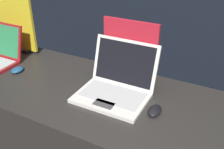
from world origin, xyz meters
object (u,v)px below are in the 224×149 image
at_px(mouse_middle, 154,111).
at_px(promo_stand_middle, 130,53).
at_px(mouse_front, 17,70).
at_px(promo_stand_front, 17,24).
at_px(laptop_middle, 116,84).

relative_size(mouse_middle, promo_stand_middle, 0.28).
distance_m(mouse_front, promo_stand_front, 0.41).
bearing_deg(promo_stand_middle, mouse_middle, -44.22).
distance_m(mouse_front, promo_stand_middle, 0.76).
bearing_deg(promo_stand_front, promo_stand_middle, -1.53).
bearing_deg(mouse_middle, mouse_front, 179.70).
xyz_separation_m(mouse_front, promo_stand_middle, (0.70, 0.25, 0.17)).
distance_m(mouse_middle, promo_stand_middle, 0.40).
xyz_separation_m(mouse_front, laptop_middle, (0.70, 0.07, 0.05)).
bearing_deg(mouse_front, laptop_middle, 5.75).
relative_size(laptop_middle, promo_stand_middle, 1.02).
distance_m(promo_stand_front, promo_stand_middle, 0.94).
bearing_deg(laptop_middle, mouse_middle, -16.23).
height_order(laptop_middle, promo_stand_middle, promo_stand_middle).
bearing_deg(promo_stand_middle, laptop_middle, -90.00).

